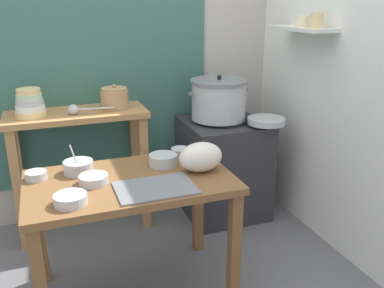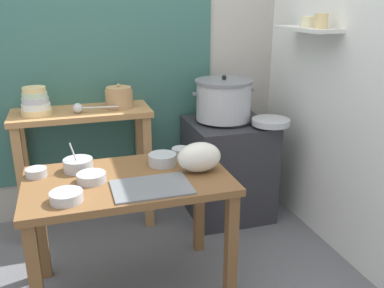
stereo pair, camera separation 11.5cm
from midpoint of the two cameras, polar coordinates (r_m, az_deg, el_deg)
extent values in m
plane|color=slate|center=(2.65, -5.88, -18.73)|extent=(9.00, 9.00, 0.00)
cube|color=#B2ADA3|center=(3.22, -8.97, 13.12)|extent=(4.40, 0.10, 2.60)
cube|color=#38665B|center=(3.12, -13.50, 13.59)|extent=(1.90, 0.02, 2.10)
cube|color=white|center=(2.89, 21.08, 11.47)|extent=(0.10, 3.20, 2.60)
cube|color=silver|center=(2.96, 16.64, 15.00)|extent=(0.20, 0.56, 0.02)
cylinder|color=#E5C684|center=(2.82, 18.63, 15.85)|extent=(0.08, 0.08, 0.09)
cylinder|color=beige|center=(2.95, 16.82, 15.90)|extent=(0.09, 0.09, 0.07)
cube|color=brown|center=(2.27, -7.39, -5.08)|extent=(1.10, 0.66, 0.04)
cube|color=brown|center=(2.19, -19.23, -18.03)|extent=(0.06, 0.06, 0.68)
cube|color=brown|center=(2.33, 6.87, -14.39)|extent=(0.06, 0.06, 0.68)
cube|color=brown|center=(2.66, -19.02, -10.88)|extent=(0.06, 0.06, 0.68)
cube|color=brown|center=(2.78, 2.17, -8.37)|extent=(0.06, 0.06, 0.68)
cube|color=#B27F4C|center=(2.99, -14.01, 4.16)|extent=(0.96, 0.40, 0.04)
cube|color=#B27F4C|center=(3.01, -21.34, -5.66)|extent=(0.06, 0.06, 0.86)
cube|color=#B27F4C|center=(3.05, -5.04, -4.01)|extent=(0.06, 0.06, 0.86)
cube|color=#B27F4C|center=(3.28, -21.06, -3.55)|extent=(0.06, 0.06, 0.86)
cube|color=#B27F4C|center=(3.32, -6.16, -2.07)|extent=(0.06, 0.06, 0.86)
cube|color=#2D2D33|center=(3.26, 5.94, -3.38)|extent=(0.60, 0.60, 0.76)
cylinder|color=black|center=(3.14, 6.18, 3.22)|extent=(0.36, 0.36, 0.02)
cylinder|color=black|center=(2.94, 6.14, -4.55)|extent=(0.04, 0.02, 0.04)
cylinder|color=#B7BABF|center=(3.10, 5.45, 5.92)|extent=(0.41, 0.41, 0.28)
cylinder|color=slate|center=(3.07, 5.54, 8.64)|extent=(0.43, 0.43, 0.02)
sphere|color=black|center=(3.07, 5.55, 9.16)|extent=(0.04, 0.04, 0.04)
cube|color=slate|center=(3.01, 1.57, 6.96)|extent=(0.04, 0.02, 0.02)
cube|color=slate|center=(3.18, 9.20, 7.37)|extent=(0.04, 0.02, 0.02)
cylinder|color=tan|center=(3.00, -8.97, 6.20)|extent=(0.19, 0.19, 0.13)
cylinder|color=tan|center=(2.98, -9.04, 7.60)|extent=(0.18, 0.18, 0.02)
sphere|color=tan|center=(2.98, -9.06, 8.01)|extent=(0.02, 0.02, 0.02)
cylinder|color=#E5C684|center=(2.95, -19.66, 4.22)|extent=(0.20, 0.20, 0.04)
cylinder|color=silver|center=(2.94, -19.75, 4.98)|extent=(0.19, 0.19, 0.04)
cylinder|color=#B7BABF|center=(2.93, -19.83, 5.74)|extent=(0.17, 0.17, 0.04)
cylinder|color=#B7D1AD|center=(2.93, -19.92, 6.45)|extent=(0.16, 0.16, 0.03)
cylinder|color=#E5C684|center=(2.92, -19.99, 7.10)|extent=(0.15, 0.15, 0.03)
sphere|color=#B7BABF|center=(2.91, -14.45, 4.82)|extent=(0.07, 0.07, 0.07)
cylinder|color=#B7BABF|center=(2.90, -11.39, 5.00)|extent=(0.24, 0.04, 0.01)
cube|color=slate|center=(2.12, -4.08, -5.98)|extent=(0.40, 0.28, 0.01)
ellipsoid|color=silver|center=(2.29, 2.44, -1.84)|extent=(0.25, 0.17, 0.17)
cylinder|color=#B7BABF|center=(3.04, 11.92, 3.01)|extent=(0.27, 0.27, 0.04)
cylinder|color=#B7BABF|center=(2.04, -15.46, -7.05)|extent=(0.16, 0.16, 0.05)
cylinder|color=maroon|center=(2.03, -15.50, -6.57)|extent=(0.13, 0.13, 0.01)
cylinder|color=#B7BABF|center=(2.40, -2.74, -2.16)|extent=(0.16, 0.16, 0.07)
cylinder|color=#337238|center=(2.39, -2.75, -1.56)|extent=(0.14, 0.14, 0.01)
cylinder|color=#B7BABF|center=(2.38, -19.45, -3.75)|extent=(0.11, 0.11, 0.05)
cylinder|color=maroon|center=(2.37, -19.49, -3.37)|extent=(0.10, 0.10, 0.01)
cylinder|color=#B7BABF|center=(2.23, -12.31, -4.57)|extent=(0.15, 0.15, 0.05)
cylinder|color=#BFB28C|center=(2.22, -12.35, -4.14)|extent=(0.13, 0.13, 0.01)
cylinder|color=#B7BABF|center=(2.54, -0.24, -1.10)|extent=(0.12, 0.12, 0.05)
cylinder|color=beige|center=(2.54, -0.24, -0.72)|extent=(0.10, 0.10, 0.01)
cylinder|color=#B7BABF|center=(2.39, -14.15, -2.83)|extent=(0.16, 0.16, 0.07)
cylinder|color=#BFB28C|center=(2.38, -14.20, -2.19)|extent=(0.14, 0.14, 0.01)
cylinder|color=#B7BABF|center=(2.35, -14.54, -1.84)|extent=(0.06, 0.05, 0.17)
camera|label=1|loc=(0.06, -88.65, 0.46)|focal=38.53mm
camera|label=2|loc=(0.06, 91.35, -0.46)|focal=38.53mm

